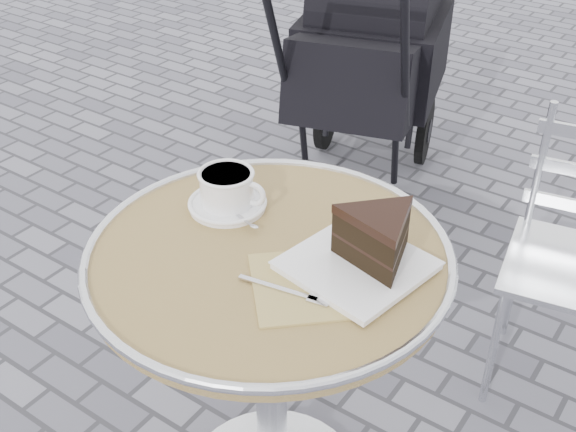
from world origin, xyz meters
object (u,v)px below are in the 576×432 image
Objects in this scene: cafe_table at (270,316)px; cappuccino_set at (228,192)px; cake_plate_set at (372,244)px; baby_stroller at (367,71)px.

cappuccino_set is (-0.16, 0.08, 0.20)m from cafe_table.
cake_plate_set is (0.19, 0.07, 0.22)m from cafe_table.
baby_stroller is (-0.57, 1.41, -0.08)m from cafe_table.
cappuccino_set is 0.48× the size of cake_plate_set.
baby_stroller is at bearing 94.31° from cappuccino_set.
cafe_table is 0.27m from cappuccino_set.
cake_plate_set is (0.35, -0.01, 0.02)m from cappuccino_set.
cake_plate_set reaches higher than cappuccino_set.
baby_stroller reaches higher than cafe_table.
cappuccino_set is 1.42m from baby_stroller.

